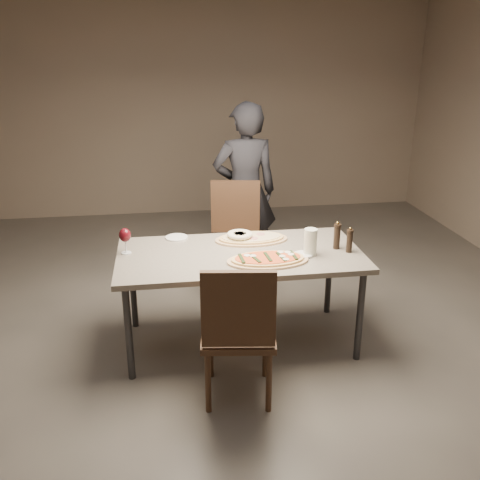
{
  "coord_description": "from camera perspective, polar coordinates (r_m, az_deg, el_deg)",
  "views": [
    {
      "loc": [
        -0.54,
        -3.62,
        2.22
      ],
      "look_at": [
        0.0,
        0.0,
        0.85
      ],
      "focal_mm": 40.0,
      "sensor_mm": 36.0,
      "label": 1
    }
  ],
  "objects": [
    {
      "name": "room",
      "position": [
        3.75,
        -0.0,
        7.9
      ],
      "size": [
        7.0,
        7.0,
        7.0
      ],
      "color": "#59544D",
      "rests_on": "ground"
    },
    {
      "name": "dining_table",
      "position": [
        3.96,
        -0.0,
        -2.13
      ],
      "size": [
        1.8,
        0.9,
        0.75
      ],
      "color": "gray",
      "rests_on": "ground"
    },
    {
      "name": "zucchini_pizza",
      "position": [
        3.79,
        3.01,
        -2.07
      ],
      "size": [
        0.58,
        0.32,
        0.05
      ],
      "rotation": [
        0.0,
        0.0,
        -0.38
      ],
      "color": "tan",
      "rests_on": "dining_table"
    },
    {
      "name": "ham_pizza",
      "position": [
        4.18,
        1.21,
        0.16
      ],
      "size": [
        0.57,
        0.32,
        0.04
      ],
      "rotation": [
        0.0,
        0.0,
        -0.37
      ],
      "color": "tan",
      "rests_on": "dining_table"
    },
    {
      "name": "bread_basket",
      "position": [
        4.15,
        -0.02,
        0.42
      ],
      "size": [
        0.2,
        0.2,
        0.07
      ],
      "rotation": [
        0.0,
        0.0,
        -0.06
      ],
      "color": "beige",
      "rests_on": "dining_table"
    },
    {
      "name": "oil_dish",
      "position": [
        3.91,
        6.75,
        -1.57
      ],
      "size": [
        0.14,
        0.14,
        0.02
      ],
      "rotation": [
        0.0,
        0.0,
        0.33
      ],
      "color": "white",
      "rests_on": "dining_table"
    },
    {
      "name": "pepper_mill_left",
      "position": [
        4.05,
        10.3,
        0.44
      ],
      "size": [
        0.05,
        0.05,
        0.21
      ],
      "rotation": [
        0.0,
        0.0,
        0.37
      ],
      "color": "black",
      "rests_on": "dining_table"
    },
    {
      "name": "pepper_mill_right",
      "position": [
        4.0,
        11.6,
        -0.05
      ],
      "size": [
        0.05,
        0.05,
        0.19
      ],
      "rotation": [
        0.0,
        0.0,
        0.21
      ],
      "color": "black",
      "rests_on": "dining_table"
    },
    {
      "name": "carafe",
      "position": [
        3.9,
        7.52,
        -0.22
      ],
      "size": [
        0.1,
        0.1,
        0.2
      ],
      "rotation": [
        0.0,
        0.0,
        -0.04
      ],
      "color": "silver",
      "rests_on": "dining_table"
    },
    {
      "name": "wine_glass",
      "position": [
        3.97,
        -12.17,
        0.42
      ],
      "size": [
        0.09,
        0.09,
        0.19
      ],
      "rotation": [
        0.0,
        0.0,
        0.05
      ],
      "color": "silver",
      "rests_on": "dining_table"
    },
    {
      "name": "side_plate",
      "position": [
        4.26,
        -6.78,
        0.27
      ],
      "size": [
        0.18,
        0.18,
        0.01
      ],
      "rotation": [
        0.0,
        0.0,
        0.33
      ],
      "color": "white",
      "rests_on": "dining_table"
    },
    {
      "name": "chair_near",
      "position": [
        3.35,
        -0.18,
        -9.29
      ],
      "size": [
        0.52,
        0.52,
        0.98
      ],
      "rotation": [
        0.0,
        0.0,
        -0.14
      ],
      "color": "#412A1B",
      "rests_on": "ground"
    },
    {
      "name": "chair_far",
      "position": [
        4.96,
        -0.53,
        1.02
      ],
      "size": [
        0.55,
        0.55,
        1.01
      ],
      "rotation": [
        0.0,
        0.0,
        2.97
      ],
      "color": "#412A1B",
      "rests_on": "ground"
    },
    {
      "name": "diner",
      "position": [
        5.16,
        0.53,
        5.17
      ],
      "size": [
        0.64,
        0.44,
        1.71
      ],
      "primitive_type": "imported",
      "rotation": [
        0.0,
        0.0,
        3.19
      ],
      "color": "black",
      "rests_on": "ground"
    }
  ]
}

